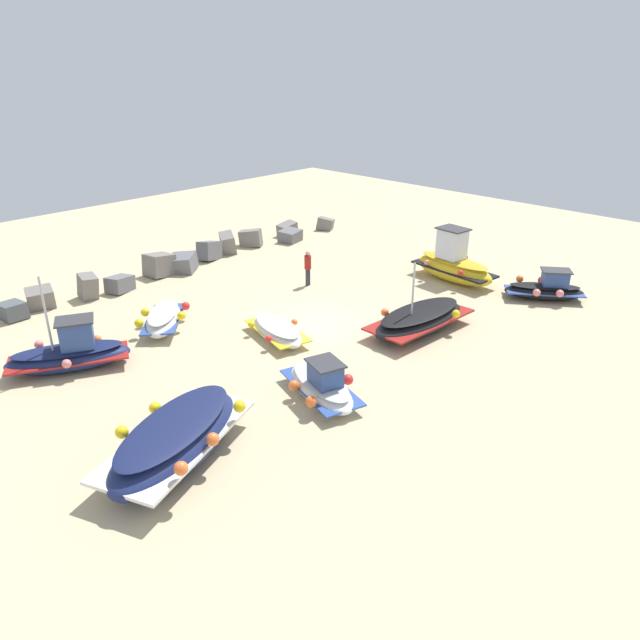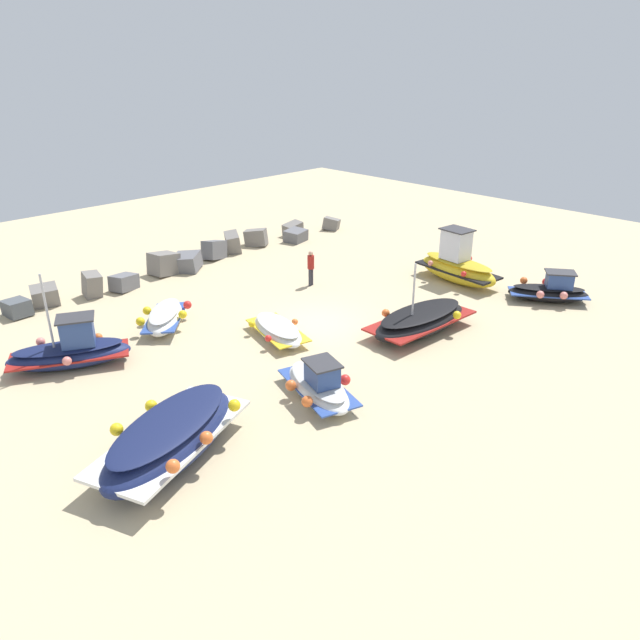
# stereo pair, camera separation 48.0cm
# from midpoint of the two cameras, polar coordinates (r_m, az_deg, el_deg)

# --- Properties ---
(ground_plane) EXTENTS (52.52, 52.52, 0.00)m
(ground_plane) POSITION_cam_midpoint_polar(r_m,az_deg,el_deg) (24.55, -0.69, -0.35)
(ground_plane) COLOR #C6B289
(fishing_boat_0) EXTENTS (5.43, 3.74, 1.34)m
(fishing_boat_0) POSITION_cam_midpoint_polar(r_m,az_deg,el_deg) (16.85, -14.30, -10.91)
(fishing_boat_0) COLOR navy
(fishing_boat_0) RESTS_ON ground_plane
(fishing_boat_1) EXTENTS (2.04, 4.47, 2.58)m
(fishing_boat_1) POSITION_cam_midpoint_polar(r_m,az_deg,el_deg) (29.68, 12.10, 5.16)
(fishing_boat_1) COLOR gold
(fishing_boat_1) RESTS_ON ground_plane
(fishing_boat_2) EXTENTS (4.92, 2.60, 2.99)m
(fishing_boat_2) POSITION_cam_midpoint_polar(r_m,az_deg,el_deg) (24.01, 8.87, 0.05)
(fishing_boat_2) COLOR black
(fishing_boat_2) RESTS_ON ground_plane
(fishing_boat_3) EXTENTS (2.09, 3.41, 0.65)m
(fishing_boat_3) POSITION_cam_midpoint_polar(r_m,az_deg,el_deg) (23.24, -4.67, -1.00)
(fishing_boat_3) COLOR white
(fishing_boat_3) RESTS_ON ground_plane
(fishing_boat_4) EXTENTS (3.09, 3.18, 0.86)m
(fishing_boat_4) POSITION_cam_midpoint_polar(r_m,az_deg,el_deg) (24.83, -15.17, 0.12)
(fishing_boat_4) COLOR white
(fishing_boat_4) RESTS_ON ground_plane
(fishing_boat_5) EXTENTS (2.46, 3.65, 1.39)m
(fishing_boat_5) POSITION_cam_midpoint_polar(r_m,az_deg,el_deg) (19.21, -0.56, -6.20)
(fishing_boat_5) COLOR white
(fishing_boat_5) RESTS_ON ground_plane
(fishing_boat_6) EXTENTS (3.11, 3.60, 1.43)m
(fishing_boat_6) POSITION_cam_midpoint_polar(r_m,az_deg,el_deg) (28.66, 20.18, 2.77)
(fishing_boat_6) COLOR black
(fishing_boat_6) RESTS_ON ground_plane
(fishing_boat_7) EXTENTS (4.34, 3.15, 3.50)m
(fishing_boat_7) POSITION_cam_midpoint_polar(r_m,az_deg,el_deg) (22.68, -23.24, -2.97)
(fishing_boat_7) COLOR navy
(fishing_boat_7) RESTS_ON ground_plane
(person_walking) EXTENTS (0.32, 0.32, 1.70)m
(person_walking) POSITION_cam_midpoint_polar(r_m,az_deg,el_deg) (28.36, -1.65, 5.16)
(person_walking) COLOR #2D2D38
(person_walking) RESTS_ON ground_plane
(breakwater_rocks) EXTENTS (22.71, 2.66, 1.32)m
(breakwater_rocks) POSITION_cam_midpoint_polar(r_m,az_deg,el_deg) (31.49, -13.83, 5.33)
(breakwater_rocks) COLOR slate
(breakwater_rocks) RESTS_ON ground_plane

